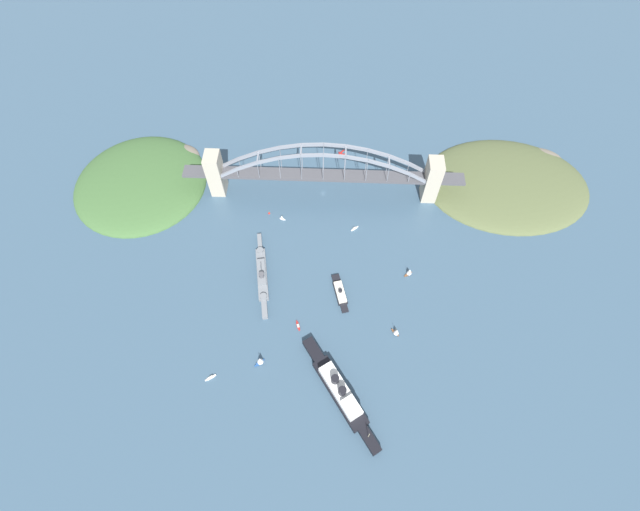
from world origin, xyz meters
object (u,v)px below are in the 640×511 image
(small_boat_1, at_px, (355,229))
(small_boat_3, at_px, (211,378))
(small_boat_2, at_px, (409,272))
(small_boat_6, at_px, (298,326))
(naval_cruiser, at_px, (262,274))
(small_boat_4, at_px, (260,360))
(small_boat_5, at_px, (396,332))
(small_boat_0, at_px, (282,217))
(seaplane_taxiing_near_bridge, at_px, (341,154))
(ocean_liner, at_px, (340,391))
(harbor_arch_bridge, at_px, (323,175))
(harbor_ferry_steamer, at_px, (340,292))
(channel_marker_buoy, at_px, (269,213))

(small_boat_1, relative_size, small_boat_3, 0.87)
(small_boat_2, distance_m, small_boat_6, 111.50)
(small_boat_2, xyz_separation_m, small_boat_6, (97.18, 54.57, -3.32))
(naval_cruiser, distance_m, small_boat_4, 80.17)
(small_boat_4, bearing_deg, small_boat_5, -165.30)
(small_boat_1, height_order, small_boat_4, small_boat_4)
(small_boat_4, bearing_deg, small_boat_2, -145.21)
(small_boat_5, bearing_deg, naval_cruiser, -23.27)
(small_boat_0, height_order, small_boat_5, small_boat_5)
(seaplane_taxiing_near_bridge, distance_m, small_boat_4, 239.91)
(small_boat_0, distance_m, small_boat_5, 156.26)
(ocean_liner, height_order, naval_cruiser, ocean_liner)
(small_boat_1, height_order, small_boat_6, small_boat_6)
(small_boat_4, bearing_deg, harbor_arch_bridge, -103.96)
(harbor_arch_bridge, xyz_separation_m, small_boat_5, (-66.45, 150.10, -22.33))
(ocean_liner, bearing_deg, harbor_ferry_steamer, -89.31)
(small_boat_0, relative_size, channel_marker_buoy, 2.29)
(seaplane_taxiing_near_bridge, xyz_separation_m, small_boat_1, (-14.18, 96.36, -1.58))
(naval_cruiser, height_order, small_boat_1, naval_cruiser)
(harbor_arch_bridge, distance_m, channel_marker_buoy, 64.61)
(naval_cruiser, bearing_deg, small_boat_5, 156.73)
(harbor_arch_bridge, height_order, small_boat_5, harbor_arch_bridge)
(seaplane_taxiing_near_bridge, distance_m, small_boat_5, 208.31)
(harbor_ferry_steamer, xyz_separation_m, small_boat_2, (-62.09, -22.20, 2.09))
(small_boat_0, relative_size, small_boat_6, 0.70)
(channel_marker_buoy, bearing_deg, small_boat_3, 79.55)
(small_boat_1, height_order, small_boat_5, small_boat_5)
(small_boat_3, relative_size, channel_marker_buoy, 3.05)
(naval_cruiser, bearing_deg, small_boat_3, 71.64)
(ocean_liner, bearing_deg, channel_marker_buoy, -67.38)
(naval_cruiser, height_order, seaplane_taxiing_near_bridge, naval_cruiser)
(ocean_liner, bearing_deg, small_boat_2, -119.05)
(ocean_liner, xyz_separation_m, small_boat_0, (59.17, -166.90, -2.79))
(channel_marker_buoy, bearing_deg, harbor_arch_bridge, -151.61)
(seaplane_taxiing_near_bridge, bearing_deg, small_boat_1, 98.37)
(small_boat_4, height_order, small_boat_5, small_boat_4)
(harbor_arch_bridge, bearing_deg, small_boat_4, 76.04)
(small_boat_2, relative_size, small_boat_3, 1.07)
(harbor_ferry_steamer, height_order, small_boat_3, harbor_ferry_steamer)
(small_boat_1, xyz_separation_m, small_boat_4, (76.50, 135.30, 3.89))
(small_boat_3, distance_m, channel_marker_buoy, 167.96)
(ocean_liner, xyz_separation_m, naval_cruiser, (71.56, -102.41, -2.48))
(seaplane_taxiing_near_bridge, height_order, small_boat_1, seaplane_taxiing_near_bridge)
(ocean_liner, height_order, seaplane_taxiing_near_bridge, ocean_liner)
(small_boat_4, distance_m, channel_marker_buoy, 151.23)
(small_boat_3, bearing_deg, small_boat_0, -105.38)
(ocean_liner, height_order, channel_marker_buoy, ocean_liner)
(small_boat_5, distance_m, channel_marker_buoy, 170.15)
(harbor_arch_bridge, xyz_separation_m, small_boat_4, (44.55, 179.22, -21.92))
(harbor_ferry_steamer, relative_size, small_boat_6, 4.22)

